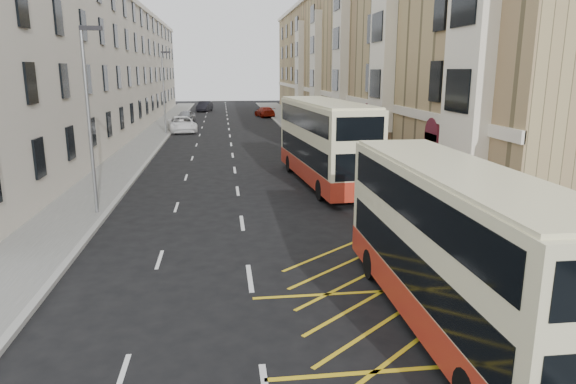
{
  "coord_description": "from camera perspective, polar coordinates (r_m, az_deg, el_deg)",
  "views": [
    {
      "loc": [
        -0.72,
        -11.05,
        6.36
      ],
      "look_at": [
        1.68,
        7.71,
        1.85
      ],
      "focal_mm": 32.0,
      "sensor_mm": 36.0,
      "label": 1
    }
  ],
  "objects": [
    {
      "name": "pavement_left",
      "position": [
        42.08,
        -16.53,
        4.26
      ],
      "size": [
        3.0,
        120.0,
        0.15
      ],
      "primitive_type": "cube",
      "color": "#62625D",
      "rests_on": "ground"
    },
    {
      "name": "car_red",
      "position": [
        72.18,
        -2.6,
        8.89
      ],
      "size": [
        2.83,
        5.12,
        1.4
      ],
      "primitive_type": "imported",
      "rotation": [
        0.0,
        0.0,
        3.33
      ],
      "color": "#97190A",
      "rests_on": "ground"
    },
    {
      "name": "double_decker_rear",
      "position": [
        29.15,
        4.06,
        5.54
      ],
      "size": [
        3.61,
        11.93,
        4.69
      ],
      "rotation": [
        0.0,
        0.0,
        0.08
      ],
      "color": "beige",
      "rests_on": "ground"
    },
    {
      "name": "white_van",
      "position": [
        55.42,
        -11.72,
        7.38
      ],
      "size": [
        3.69,
        6.24,
        1.63
      ],
      "primitive_type": "imported",
      "rotation": [
        0.0,
        0.0,
        0.18
      ],
      "color": "white",
      "rests_on": "ground"
    },
    {
      "name": "street_lamp_far",
      "position": [
        53.38,
        -13.61,
        11.19
      ],
      "size": [
        0.93,
        0.18,
        8.0
      ],
      "color": "gray",
      "rests_on": "pavement_left"
    },
    {
      "name": "street_lamp_near",
      "position": [
        23.79,
        -21.2,
        8.36
      ],
      "size": [
        0.93,
        0.18,
        8.0
      ],
      "color": "gray",
      "rests_on": "pavement_left"
    },
    {
      "name": "ground",
      "position": [
        12.77,
        -3.24,
        -16.48
      ],
      "size": [
        200.0,
        200.0,
        0.0
      ],
      "primitive_type": "plane",
      "color": "black",
      "rests_on": "ground"
    },
    {
      "name": "guard_railing",
      "position": [
        19.0,
        14.6,
        -3.87
      ],
      "size": [
        0.06,
        6.56,
        1.01
      ],
      "color": "red",
      "rests_on": "pavement_right"
    },
    {
      "name": "pedestrian_mid",
      "position": [
        15.73,
        27.47,
        -7.75
      ],
      "size": [
        0.95,
        0.77,
        1.88
      ],
      "primitive_type": "imported",
      "rotation": [
        0.0,
        0.0,
        -0.06
      ],
      "color": "black",
      "rests_on": "pavement_right"
    },
    {
      "name": "car_dark",
      "position": [
        82.78,
        -9.25,
        9.38
      ],
      "size": [
        2.62,
        5.12,
        1.61
      ],
      "primitive_type": "imported",
      "rotation": [
        0.0,
        0.0,
        -0.2
      ],
      "color": "black",
      "rests_on": "ground"
    },
    {
      "name": "pedestrian_near",
      "position": [
        14.95,
        24.19,
        -9.19
      ],
      "size": [
        0.59,
        0.42,
        1.53
      ],
      "primitive_type": "imported",
      "rotation": [
        0.0,
        0.0,
        3.24
      ],
      "color": "black",
      "rests_on": "pavement_right"
    },
    {
      "name": "kerb_right",
      "position": [
        42.07,
        1.99,
        4.8
      ],
      "size": [
        0.25,
        120.0,
        0.15
      ],
      "primitive_type": "cube",
      "color": "#969690",
      "rests_on": "ground"
    },
    {
      "name": "pavement_right",
      "position": [
        42.43,
        4.66,
        4.84
      ],
      "size": [
        4.0,
        120.0,
        0.15
      ],
      "primitive_type": "cube",
      "color": "#62625D",
      "rests_on": "ground"
    },
    {
      "name": "double_decker_front",
      "position": [
        13.25,
        17.88,
        -6.01
      ],
      "size": [
        2.42,
        10.35,
        4.12
      ],
      "rotation": [
        0.0,
        0.0,
        -0.0
      ],
      "color": "beige",
      "rests_on": "ground"
    },
    {
      "name": "terrace_left",
      "position": [
        57.96,
        -20.49,
        12.74
      ],
      "size": [
        9.18,
        79.0,
        13.25
      ],
      "color": "beige",
      "rests_on": "ground"
    },
    {
      "name": "terrace_right",
      "position": [
        58.55,
        8.43,
        14.4
      ],
      "size": [
        10.75,
        79.0,
        15.25
      ],
      "color": "tan",
      "rests_on": "ground"
    },
    {
      "name": "road_markings",
      "position": [
        56.41,
        -6.56,
        6.85
      ],
      "size": [
        10.0,
        110.0,
        0.01
      ],
      "primitive_type": null,
      "color": "silver",
      "rests_on": "ground"
    },
    {
      "name": "kerb_left",
      "position": [
        41.86,
        -14.5,
        4.34
      ],
      "size": [
        0.25,
        120.0,
        0.15
      ],
      "primitive_type": "cube",
      "color": "#969690",
      "rests_on": "ground"
    },
    {
      "name": "pedestrian_far",
      "position": [
        17.36,
        18.41,
        -5.5
      ],
      "size": [
        1.0,
        0.7,
        1.58
      ],
      "primitive_type": "imported",
      "rotation": [
        0.0,
        0.0,
        2.76
      ],
      "color": "black",
      "rests_on": "pavement_right"
    },
    {
      "name": "car_silver",
      "position": [
        65.63,
        -11.3,
        8.24
      ],
      "size": [
        2.56,
        4.64,
        1.49
      ],
      "primitive_type": "imported",
      "rotation": [
        0.0,
        0.0,
        -0.19
      ],
      "color": "#97999E",
      "rests_on": "ground"
    }
  ]
}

